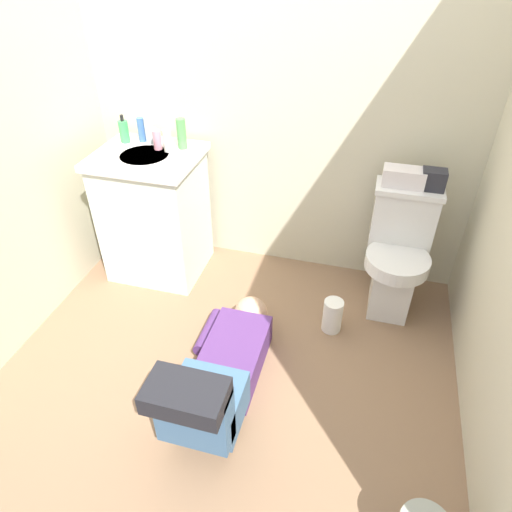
# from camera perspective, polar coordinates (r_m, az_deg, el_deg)

# --- Properties ---
(ground_plane) EXTENTS (2.81, 2.99, 0.04)m
(ground_plane) POSITION_cam_1_polar(r_m,az_deg,el_deg) (2.53, -3.15, -13.42)
(ground_plane) COLOR #856449
(wall_back) EXTENTS (2.47, 0.08, 2.40)m
(wall_back) POSITION_cam_1_polar(r_m,az_deg,el_deg) (2.72, 3.13, 21.27)
(wall_back) COLOR beige
(wall_back) RESTS_ON ground_plane
(toilet) EXTENTS (0.36, 0.46, 0.75)m
(toilet) POSITION_cam_1_polar(r_m,az_deg,el_deg) (2.74, 17.13, 0.28)
(toilet) COLOR silver
(toilet) RESTS_ON ground_plane
(vanity_cabinet) EXTENTS (0.60, 0.52, 0.82)m
(vanity_cabinet) POSITION_cam_1_polar(r_m,az_deg,el_deg) (2.95, -12.46, 5.20)
(vanity_cabinet) COLOR silver
(vanity_cabinet) RESTS_ON ground_plane
(faucet) EXTENTS (0.02, 0.02, 0.10)m
(faucet) POSITION_cam_1_polar(r_m,az_deg,el_deg) (2.87, -12.41, 14.35)
(faucet) COLOR silver
(faucet) RESTS_ON vanity_cabinet
(person_plumber) EXTENTS (0.39, 1.06, 0.52)m
(person_plumber) POSITION_cam_1_polar(r_m,az_deg,el_deg) (2.25, -4.50, -14.24)
(person_plumber) COLOR #512D6B
(person_plumber) RESTS_ON ground_plane
(tissue_box) EXTENTS (0.22, 0.11, 0.10)m
(tissue_box) POSITION_cam_1_polar(r_m,az_deg,el_deg) (2.60, 17.88, 9.32)
(tissue_box) COLOR silver
(tissue_box) RESTS_ON toilet
(toiletry_bag) EXTENTS (0.12, 0.09, 0.11)m
(toiletry_bag) POSITION_cam_1_polar(r_m,az_deg,el_deg) (2.61, 21.19, 8.84)
(toiletry_bag) COLOR #26262D
(toiletry_bag) RESTS_ON toilet
(soap_dispenser) EXTENTS (0.06, 0.06, 0.17)m
(soap_dispenser) POSITION_cam_1_polar(r_m,az_deg,el_deg) (2.93, -16.07, 14.67)
(soap_dispenser) COLOR green
(soap_dispenser) RESTS_ON vanity_cabinet
(bottle_blue) EXTENTS (0.04, 0.04, 0.14)m
(bottle_blue) POSITION_cam_1_polar(r_m,az_deg,el_deg) (2.92, -14.06, 14.97)
(bottle_blue) COLOR #416CB4
(bottle_blue) RESTS_ON vanity_cabinet
(bottle_clear) EXTENTS (0.05, 0.05, 0.16)m
(bottle_clear) POSITION_cam_1_polar(r_m,az_deg,el_deg) (2.89, -13.15, 15.02)
(bottle_clear) COLOR silver
(bottle_clear) RESTS_ON vanity_cabinet
(bottle_pink) EXTENTS (0.05, 0.05, 0.11)m
(bottle_pink) POSITION_cam_1_polar(r_m,az_deg,el_deg) (2.79, -12.17, 13.94)
(bottle_pink) COLOR pink
(bottle_pink) RESTS_ON vanity_cabinet
(bottle_white) EXTENTS (0.05, 0.05, 0.13)m
(bottle_white) POSITION_cam_1_polar(r_m,az_deg,el_deg) (2.75, -10.96, 13.89)
(bottle_white) COLOR white
(bottle_white) RESTS_ON vanity_cabinet
(bottle_green) EXTENTS (0.05, 0.05, 0.18)m
(bottle_green) POSITION_cam_1_polar(r_m,az_deg,el_deg) (2.77, -9.23, 14.76)
(bottle_green) COLOR #4F9A4E
(bottle_green) RESTS_ON vanity_cabinet
(paper_towel_roll) EXTENTS (0.11, 0.11, 0.20)m
(paper_towel_roll) POSITION_cam_1_polar(r_m,az_deg,el_deg) (2.65, 9.48, -7.30)
(paper_towel_roll) COLOR white
(paper_towel_roll) RESTS_ON ground_plane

